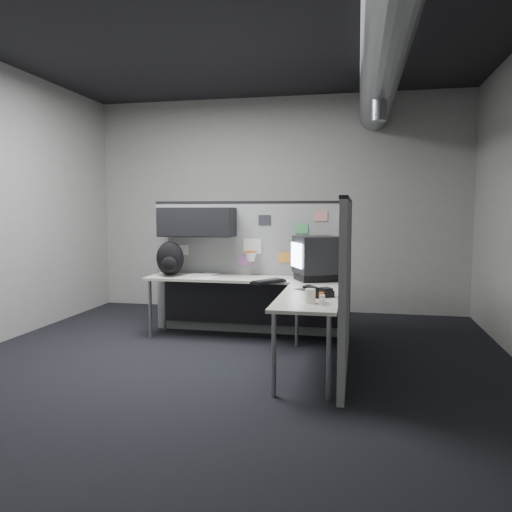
% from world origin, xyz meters
% --- Properties ---
extents(room, '(5.62, 5.62, 3.22)m').
position_xyz_m(room, '(0.56, 0.00, 2.10)').
color(room, black).
rests_on(room, ground).
extents(partition_back, '(2.44, 0.42, 1.63)m').
position_xyz_m(partition_back, '(-0.25, 1.23, 1.00)').
color(partition_back, gray).
rests_on(partition_back, ground).
extents(partition_right, '(0.07, 2.23, 1.63)m').
position_xyz_m(partition_right, '(1.10, 0.22, 0.82)').
color(partition_right, gray).
rests_on(partition_right, ground).
extents(desk, '(2.31, 2.11, 0.73)m').
position_xyz_m(desk, '(0.15, 0.70, 0.61)').
color(desk, beige).
rests_on(desk, ground).
extents(monitor, '(0.58, 0.58, 0.50)m').
position_xyz_m(monitor, '(0.75, 0.91, 0.99)').
color(monitor, black).
rests_on(monitor, desk).
extents(keyboard, '(0.36, 0.42, 0.04)m').
position_xyz_m(keyboard, '(0.27, 0.61, 0.75)').
color(keyboard, black).
rests_on(keyboard, desk).
extents(mouse, '(0.26, 0.27, 0.05)m').
position_xyz_m(mouse, '(0.72, 0.26, 0.75)').
color(mouse, black).
rests_on(mouse, desk).
extents(phone, '(0.27, 0.28, 0.10)m').
position_xyz_m(phone, '(0.87, -0.12, 0.77)').
color(phone, black).
rests_on(phone, desk).
extents(bottles, '(0.14, 0.20, 0.09)m').
position_xyz_m(bottles, '(0.90, -0.49, 0.77)').
color(bottles, silver).
rests_on(bottles, desk).
extents(cup, '(0.11, 0.11, 0.12)m').
position_xyz_m(cup, '(0.82, -0.48, 0.79)').
color(cup, white).
rests_on(cup, desk).
extents(papers, '(0.73, 0.53, 0.01)m').
position_xyz_m(papers, '(-0.70, 1.04, 0.74)').
color(papers, white).
rests_on(papers, desk).
extents(backpack, '(0.35, 0.32, 0.42)m').
position_xyz_m(backpack, '(-1.00, 0.95, 0.93)').
color(backpack, black).
rests_on(backpack, desk).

